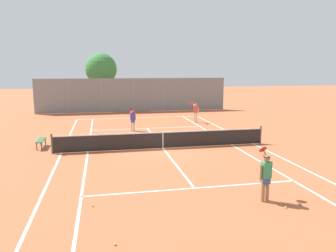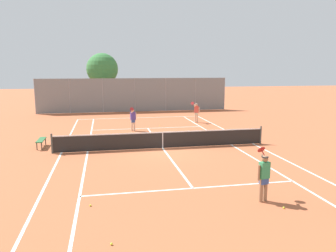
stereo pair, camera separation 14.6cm
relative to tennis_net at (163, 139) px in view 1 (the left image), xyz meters
The scene contains 14 objects.
ground_plane 0.51m from the tennis_net, ahead, with size 120.00×120.00×0.00m, color #B25B38.
court_line_markings 0.51m from the tennis_net, ahead, with size 11.10×23.90×0.01m.
tennis_net is the anchor object (origin of this frame).
player_near_side 8.28m from the tennis_net, 76.00° to the right, with size 0.56×0.82×1.77m.
player_far_left 5.71m from the tennis_net, 101.79° to the left, with size 0.53×0.84×1.77m.
player_far_right 9.40m from the tennis_net, 62.43° to the left, with size 0.86×0.68×1.77m.
loose_tennis_ball_0 1.28m from the tennis_net, 107.30° to the left, with size 0.07×0.07×0.07m, color #D1DB33.
loose_tennis_ball_1 9.05m from the tennis_net, 74.70° to the right, with size 0.07×0.07×0.07m, color #D1DB33.
loose_tennis_ball_2 10.38m from the tennis_net, 107.45° to the right, with size 0.07×0.07×0.07m, color #D1DB33.
loose_tennis_ball_3 8.24m from the tennis_net, 116.89° to the right, with size 0.07×0.07×0.07m, color #D1DB33.
loose_tennis_ball_4 7.51m from the tennis_net, 81.45° to the left, with size 0.07×0.07×0.07m, color #D1DB33.
courtside_bench 6.94m from the tennis_net, 167.01° to the left, with size 0.36×1.50×0.47m.
back_fence 16.35m from the tennis_net, 90.00° to the left, with size 19.69×0.08×3.49m.
tree_behind_left 19.91m from the tennis_net, 99.55° to the left, with size 3.42×3.42×6.12m.
Camera 1 is at (-3.32, -17.68, 4.44)m, focal length 35.00 mm.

